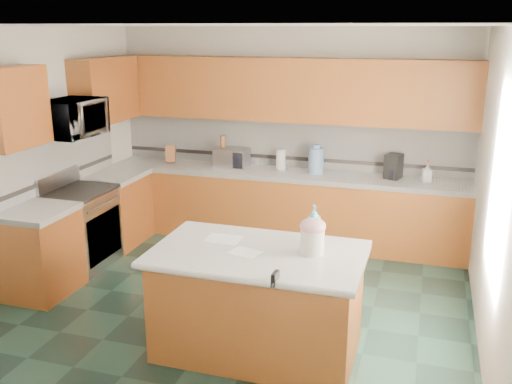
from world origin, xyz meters
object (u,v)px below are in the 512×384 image
(island_top, at_px, (258,254))
(coffee_maker, at_px, (394,166))
(toaster_oven, at_px, (232,158))
(treat_jar, at_px, (312,242))
(soap_bottle_island, at_px, (314,225))
(knife_block, at_px, (171,154))
(island_base, at_px, (258,305))

(island_top, height_order, coffee_maker, coffee_maker)
(toaster_oven, height_order, coffee_maker, coffee_maker)
(treat_jar, bearing_deg, soap_bottle_island, 83.19)
(island_top, distance_m, knife_block, 3.40)
(island_top, xyz_separation_m, coffee_maker, (0.88, 2.73, 0.18))
(toaster_oven, bearing_deg, soap_bottle_island, -57.50)
(treat_jar, bearing_deg, knife_block, 118.15)
(island_top, distance_m, coffee_maker, 2.87)
(knife_block, bearing_deg, island_base, -68.97)
(island_top, bearing_deg, knife_block, 127.41)
(island_base, xyz_separation_m, soap_bottle_island, (0.40, 0.30, 0.66))
(soap_bottle_island, distance_m, toaster_oven, 2.88)
(treat_jar, xyz_separation_m, soap_bottle_island, (-0.03, 0.22, 0.07))
(soap_bottle_island, relative_size, toaster_oven, 0.79)
(treat_jar, bearing_deg, island_base, 174.82)
(island_top, distance_m, treat_jar, 0.46)
(knife_block, xyz_separation_m, toaster_oven, (0.88, 0.00, 0.01))
(treat_jar, bearing_deg, island_top, 174.82)
(knife_block, distance_m, toaster_oven, 0.88)
(island_base, distance_m, toaster_oven, 3.01)
(island_top, xyz_separation_m, treat_jar, (0.43, 0.08, 0.13))
(soap_bottle_island, bearing_deg, toaster_oven, 104.44)
(treat_jar, relative_size, knife_block, 0.86)
(soap_bottle_island, height_order, toaster_oven, soap_bottle_island)
(island_top, bearing_deg, island_base, 0.02)
(island_base, bearing_deg, soap_bottle_island, 36.50)
(island_top, xyz_separation_m, toaster_oven, (-1.18, 2.70, 0.15))
(soap_bottle_island, distance_m, coffee_maker, 2.48)
(treat_jar, height_order, coffee_maker, coffee_maker)
(island_base, bearing_deg, knife_block, 127.41)
(island_top, relative_size, knife_block, 7.45)
(soap_bottle_island, bearing_deg, coffee_maker, 59.79)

